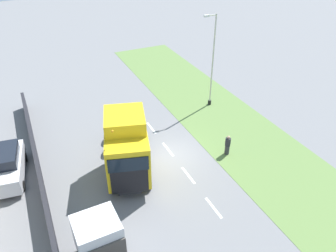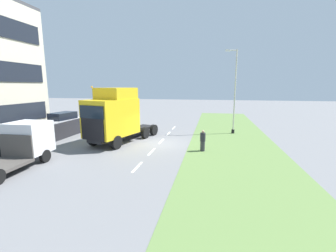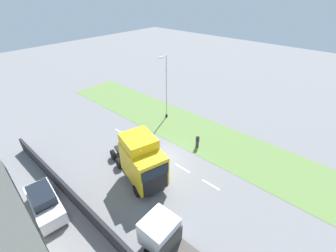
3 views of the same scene
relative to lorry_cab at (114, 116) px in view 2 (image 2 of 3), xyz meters
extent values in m
plane|color=slate|center=(-3.59, -0.80, -2.32)|extent=(120.00, 120.00, 0.00)
cube|color=#607F42|center=(-9.59, -0.80, -2.31)|extent=(7.00, 44.00, 0.01)
cube|color=white|center=(-3.59, -7.90, -2.32)|extent=(0.16, 1.80, 0.00)
cube|color=white|center=(-3.59, -4.70, -2.32)|extent=(0.16, 1.80, 0.00)
cube|color=white|center=(-3.59, -1.50, -2.32)|extent=(0.16, 1.80, 0.00)
cube|color=white|center=(-3.59, 1.70, -2.32)|extent=(0.16, 1.80, 0.00)
cube|color=white|center=(-3.59, 4.90, -2.32)|extent=(0.16, 1.80, 0.00)
cube|color=#232328|center=(5.41, -0.80, -1.59)|extent=(0.25, 24.00, 1.47)
cube|color=#1E232D|center=(8.92, 0.63, 0.04)|extent=(0.08, 7.31, 1.66)
cube|color=#1E232D|center=(8.92, 0.63, 3.59)|extent=(0.08, 7.31, 1.66)
cube|color=#1E232D|center=(8.92, 0.63, 7.14)|extent=(0.08, 7.31, 1.66)
cube|color=black|center=(-0.40, -1.35, -1.66)|extent=(3.49, 7.68, 0.24)
cube|color=gold|center=(0.08, 0.29, -0.08)|extent=(3.65, 4.73, 2.91)
cube|color=black|center=(0.68, 2.32, -0.72)|extent=(2.12, 0.67, 1.63)
cube|color=black|center=(0.68, 2.32, 0.56)|extent=(2.25, 0.71, 0.93)
cube|color=gold|center=(-0.09, -0.31, 1.83)|extent=(3.11, 3.29, 0.90)
sphere|color=orange|center=(1.12, 1.29, 2.35)|extent=(0.14, 0.14, 0.14)
cylinder|color=black|center=(-0.88, -2.98, -1.48)|extent=(1.76, 1.76, 0.12)
cylinder|color=black|center=(-0.79, 1.53, -1.80)|extent=(0.60, 1.09, 1.04)
cylinder|color=black|center=(1.49, 0.86, -1.80)|extent=(0.60, 1.09, 1.04)
cylinder|color=black|center=(-1.91, -2.29, -1.80)|extent=(0.60, 1.09, 1.04)
cylinder|color=black|center=(0.37, -2.96, -1.80)|extent=(0.60, 1.09, 1.04)
cylinder|color=black|center=(-2.34, -3.74, -1.80)|extent=(0.60, 1.09, 1.04)
cylinder|color=black|center=(-0.05, -4.41, -1.80)|extent=(0.60, 1.09, 1.04)
cube|color=silver|center=(3.36, 5.23, -0.76)|extent=(2.19, 2.02, 1.96)
cube|color=black|center=(3.39, 4.23, -0.37)|extent=(1.88, 0.10, 0.71)
cube|color=#4C4742|center=(3.33, 6.25, -1.05)|extent=(2.14, 0.16, 1.37)
cylinder|color=black|center=(4.35, 5.26, -1.92)|extent=(0.26, 0.81, 0.80)
cylinder|color=black|center=(2.38, 5.20, -1.92)|extent=(0.26, 0.81, 0.80)
cube|color=silver|center=(7.17, -3.17, -1.51)|extent=(2.40, 4.80, 1.08)
cube|color=black|center=(7.16, -3.28, -0.61)|extent=(1.86, 2.71, 0.72)
cylinder|color=black|center=(6.52, -1.57, -2.00)|extent=(0.28, 0.66, 0.64)
cylinder|color=black|center=(8.22, -1.80, -2.00)|extent=(0.28, 0.66, 0.64)
cylinder|color=black|center=(6.13, -4.53, -2.00)|extent=(0.28, 0.66, 0.64)
cylinder|color=black|center=(7.82, -4.76, -2.00)|extent=(0.28, 0.66, 0.64)
cylinder|color=black|center=(-9.98, -6.09, -2.12)|extent=(0.29, 0.29, 0.40)
cylinder|color=beige|center=(-9.98, -6.09, 1.77)|extent=(0.13, 0.13, 8.19)
cylinder|color=beige|center=(-9.53, -6.09, 5.77)|extent=(0.90, 0.09, 0.09)
cube|color=silver|center=(-9.08, -6.09, 5.77)|extent=(0.44, 0.20, 0.16)
cylinder|color=#333338|center=(-7.24, 0.81, -1.94)|extent=(0.34, 0.34, 0.76)
cylinder|color=#26262D|center=(-7.24, 0.81, -1.26)|extent=(0.39, 0.39, 0.60)
sphere|color=tan|center=(-7.24, 0.81, -0.85)|extent=(0.21, 0.21, 0.21)
camera|label=1|loc=(4.73, 16.17, 12.40)|focal=35.00mm
camera|label=2|loc=(-7.85, 16.99, 2.44)|focal=24.00mm
camera|label=3|loc=(9.43, 11.35, 12.65)|focal=24.00mm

